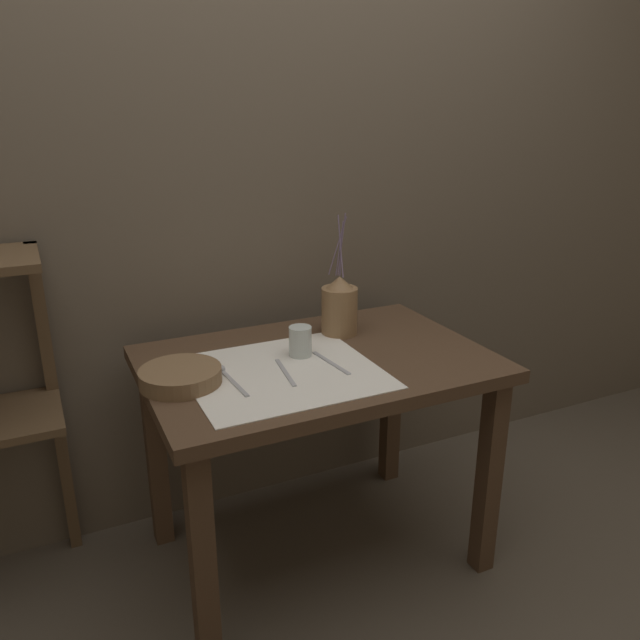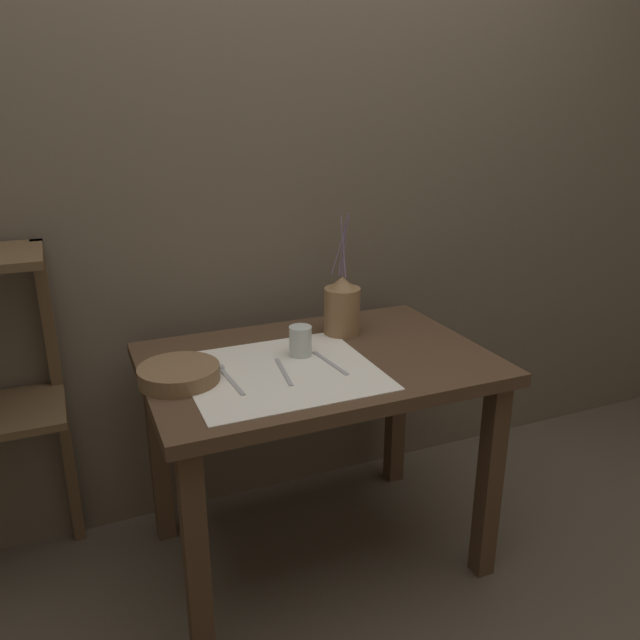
# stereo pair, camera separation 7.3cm
# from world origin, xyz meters

# --- Properties ---
(ground_plane) EXTENTS (12.00, 12.00, 0.00)m
(ground_plane) POSITION_xyz_m (0.00, 0.00, 0.00)
(ground_plane) COLOR brown
(stone_wall_back) EXTENTS (7.00, 0.06, 2.40)m
(stone_wall_back) POSITION_xyz_m (0.00, 0.46, 1.20)
(stone_wall_back) COLOR brown
(stone_wall_back) RESTS_ON ground_plane
(wooden_table) EXTENTS (1.04, 0.70, 0.72)m
(wooden_table) POSITION_xyz_m (0.00, 0.00, 0.61)
(wooden_table) COLOR #4C3523
(wooden_table) RESTS_ON ground_plane
(linen_cloth) EXTENTS (0.54, 0.49, 0.00)m
(linen_cloth) POSITION_xyz_m (-0.14, -0.06, 0.72)
(linen_cloth) COLOR white
(linen_cloth) RESTS_ON wooden_table
(pitcher_with_flowers) EXTENTS (0.12, 0.12, 0.41)m
(pitcher_with_flowers) POSITION_xyz_m (0.16, 0.16, 0.81)
(pitcher_with_flowers) COLOR olive
(pitcher_with_flowers) RESTS_ON wooden_table
(wooden_bowl) EXTENTS (0.23, 0.23, 0.05)m
(wooden_bowl) POSITION_xyz_m (-0.42, -0.01, 0.74)
(wooden_bowl) COLOR brown
(wooden_bowl) RESTS_ON wooden_table
(glass_tumbler_near) EXTENTS (0.07, 0.07, 0.09)m
(glass_tumbler_near) POSITION_xyz_m (-0.04, 0.03, 0.77)
(glass_tumbler_near) COLOR silver
(glass_tumbler_near) RESTS_ON wooden_table
(spoon_inner) EXTENTS (0.03, 0.21, 0.02)m
(spoon_inner) POSITION_xyz_m (-0.29, -0.02, 0.72)
(spoon_inner) COLOR #A8A8AD
(spoon_inner) RESTS_ON wooden_table
(fork_inner) EXTENTS (0.04, 0.19, 0.00)m
(fork_inner) POSITION_xyz_m (-0.13, -0.07, 0.72)
(fork_inner) COLOR #A8A8AD
(fork_inner) RESTS_ON wooden_table
(knife_center) EXTENTS (0.03, 0.19, 0.00)m
(knife_center) POSITION_xyz_m (0.02, -0.06, 0.72)
(knife_center) COLOR #A8A8AD
(knife_center) RESTS_ON wooden_table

